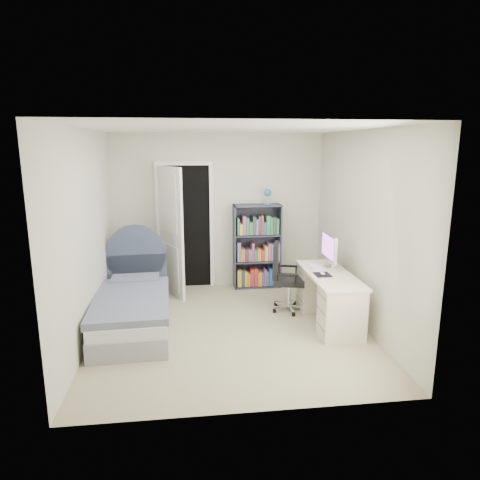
{
  "coord_description": "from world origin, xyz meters",
  "views": [
    {
      "loc": [
        -0.51,
        -5.11,
        2.3
      ],
      "look_at": [
        0.14,
        0.1,
        1.14
      ],
      "focal_mm": 32.0,
      "sensor_mm": 36.0,
      "label": 1
    }
  ],
  "objects": [
    {
      "name": "desk",
      "position": [
        1.31,
        0.04,
        0.37
      ],
      "size": [
        0.56,
        1.39,
        1.14
      ],
      "color": "beige",
      "rests_on": "ground"
    },
    {
      "name": "bookcase",
      "position": [
        0.62,
        1.63,
        0.63
      ],
      "size": [
        0.77,
        0.33,
        1.63
      ],
      "color": "#373A4B",
      "rests_on": "ground"
    },
    {
      "name": "room_shell",
      "position": [
        0.0,
        0.0,
        1.25
      ],
      "size": [
        3.5,
        3.7,
        2.6
      ],
      "color": "gray",
      "rests_on": "ground"
    },
    {
      "name": "office_chair",
      "position": [
        0.82,
        0.55,
        0.53
      ],
      "size": [
        0.53,
        0.55,
        0.97
      ],
      "color": "silver",
      "rests_on": "ground"
    },
    {
      "name": "bed",
      "position": [
        -1.24,
        0.24,
        0.27
      ],
      "size": [
        0.98,
        1.95,
        1.18
      ],
      "color": "gray",
      "rests_on": "ground"
    },
    {
      "name": "door",
      "position": [
        -0.69,
        1.54,
        1.03
      ],
      "size": [
        0.92,
        0.75,
        2.06
      ],
      "color": "black",
      "rests_on": "ground"
    },
    {
      "name": "nightstand",
      "position": [
        -1.38,
        1.39,
        0.36
      ],
      "size": [
        0.37,
        0.37,
        0.55
      ],
      "color": "tan",
      "rests_on": "ground"
    },
    {
      "name": "floor_lamp",
      "position": [
        -0.71,
        1.68,
        0.59
      ],
      "size": [
        0.21,
        0.21,
        1.44
      ],
      "color": "silver",
      "rests_on": "ground"
    }
  ]
}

